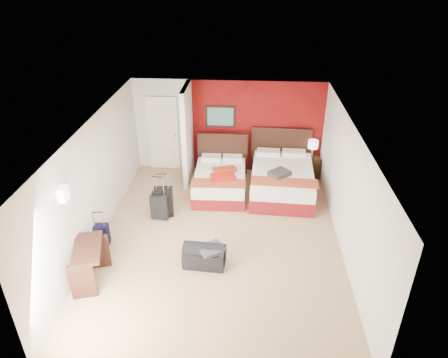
# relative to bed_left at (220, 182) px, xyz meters

# --- Properties ---
(ground) EXTENTS (6.50, 6.50, 0.00)m
(ground) POSITION_rel_bed_left_xyz_m (0.13, -1.94, -0.27)
(ground) COLOR tan
(ground) RESTS_ON ground
(room_walls) EXTENTS (5.02, 6.52, 2.50)m
(room_walls) POSITION_rel_bed_left_xyz_m (-1.28, -0.52, 0.99)
(room_walls) COLOR silver
(room_walls) RESTS_ON ground
(red_accent_panel) EXTENTS (3.50, 0.04, 2.50)m
(red_accent_panel) POSITION_rel_bed_left_xyz_m (0.88, 1.29, 0.98)
(red_accent_panel) COLOR maroon
(red_accent_panel) RESTS_ON ground
(partition_wall) EXTENTS (0.12, 1.20, 2.50)m
(partition_wall) POSITION_rel_bed_left_xyz_m (-0.87, 0.67, 0.98)
(partition_wall) COLOR silver
(partition_wall) RESTS_ON ground
(entry_door) EXTENTS (0.82, 0.06, 2.05)m
(entry_door) POSITION_rel_bed_left_xyz_m (-1.62, 1.26, 0.75)
(entry_door) COLOR silver
(entry_door) RESTS_ON ground
(bed_left) EXTENTS (1.29, 1.82, 0.54)m
(bed_left) POSITION_rel_bed_left_xyz_m (0.00, 0.00, 0.00)
(bed_left) COLOR white
(bed_left) RESTS_ON ground
(bed_right) EXTENTS (1.62, 2.23, 0.65)m
(bed_right) POSITION_rel_bed_left_xyz_m (1.54, 0.07, 0.05)
(bed_right) COLOR white
(bed_right) RESTS_ON ground
(red_suitcase_open) EXTENTS (0.79, 0.92, 0.10)m
(red_suitcase_open) POSITION_rel_bed_left_xyz_m (0.10, -0.10, 0.32)
(red_suitcase_open) COLOR #AC220E
(red_suitcase_open) RESTS_ON bed_left
(jacket_bundle) EXTENTS (0.59, 0.59, 0.11)m
(jacket_bundle) POSITION_rel_bed_left_xyz_m (1.44, -0.23, 0.43)
(jacket_bundle) COLOR #39383D
(jacket_bundle) RESTS_ON bed_right
(nightstand) EXTENTS (0.46, 0.46, 0.58)m
(nightstand) POSITION_rel_bed_left_xyz_m (2.36, 1.00, 0.02)
(nightstand) COLOR black
(nightstand) RESTS_ON ground
(table_lamp) EXTENTS (0.29, 0.29, 0.47)m
(table_lamp) POSITION_rel_bed_left_xyz_m (2.36, 1.00, 0.54)
(table_lamp) COLOR white
(table_lamp) RESTS_ON nightstand
(suitcase_black) EXTENTS (0.47, 0.33, 0.66)m
(suitcase_black) POSITION_rel_bed_left_xyz_m (-1.20, -1.13, 0.06)
(suitcase_black) COLOR black
(suitcase_black) RESTS_ON ground
(suitcase_charcoal) EXTENTS (0.41, 0.28, 0.57)m
(suitcase_charcoal) POSITION_rel_bed_left_xyz_m (-1.25, -1.25, 0.02)
(suitcase_charcoal) COLOR black
(suitcase_charcoal) RESTS_ON ground
(suitcase_navy) EXTENTS (0.35, 0.24, 0.45)m
(suitcase_navy) POSITION_rel_bed_left_xyz_m (-2.26, -2.29, -0.05)
(suitcase_navy) COLOR black
(suitcase_navy) RESTS_ON ground
(duffel_bag) EXTENTS (0.82, 0.48, 0.40)m
(duffel_bag) POSITION_rel_bed_left_xyz_m (-0.09, -2.78, -0.07)
(duffel_bag) COLOR black
(duffel_bag) RESTS_ON ground
(jacket_draped) EXTENTS (0.59, 0.57, 0.06)m
(jacket_draped) POSITION_rel_bed_left_xyz_m (0.06, -2.83, 0.16)
(jacket_draped) COLOR #35353A
(jacket_draped) RESTS_ON duffel_bag
(desk) EXTENTS (0.71, 1.03, 0.78)m
(desk) POSITION_rel_bed_left_xyz_m (-2.07, -3.37, 0.12)
(desk) COLOR #331811
(desk) RESTS_ON ground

